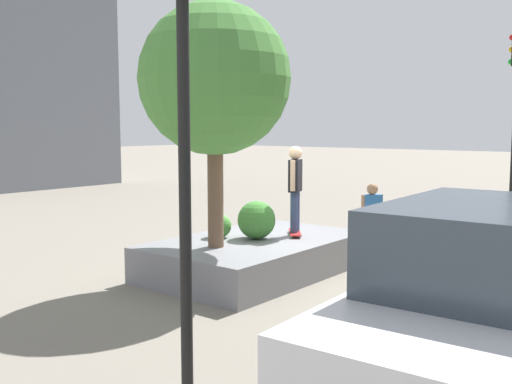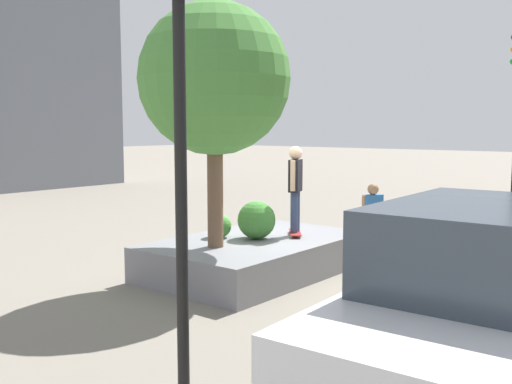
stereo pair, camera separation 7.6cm
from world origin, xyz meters
The scene contains 10 objects.
ground_plane centered at (0.00, 0.00, 0.00)m, with size 120.00×120.00×0.00m, color gray.
planter_ledge centered at (0.19, -0.10, 0.33)m, with size 4.19×2.64×0.66m, color gray.
plaza_tree centered at (1.22, -0.20, 3.60)m, with size 2.65×2.65×4.28m.
boxwood_shrub centered at (0.17, -0.10, 1.02)m, with size 0.73×0.73×0.73m, color #3D7A33.
hedge_clump centered at (0.53, -0.73, 0.89)m, with size 0.46×0.46×0.46m, color #4C8C3D.
skateboard centered at (-0.58, 0.27, 0.72)m, with size 0.76×0.66×0.07m.
skateboarder centered at (-0.58, 0.27, 1.70)m, with size 0.53×0.35×1.68m.
police_car centered at (3.24, 5.02, 1.05)m, with size 4.50×2.23×2.06m.
traffic_light_corner centered at (4.84, 2.72, 3.29)m, with size 0.36×0.32×4.85m.
pedestrian_crossing centered at (-2.64, 0.88, 0.90)m, with size 0.47×0.37×1.57m.
Camera 1 is at (8.86, 6.79, 2.79)m, focal length 41.37 mm.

